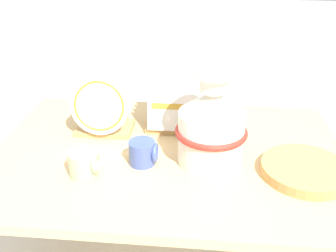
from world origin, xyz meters
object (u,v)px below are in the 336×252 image
at_px(mug_sage_glaze, 84,163).
at_px(mug_cobalt_glaze, 143,153).
at_px(dish_rack_round_plates, 103,110).
at_px(wicker_charger_stack, 305,170).
at_px(dish_rack_square_plates, 174,110).
at_px(ceramic_vase, 211,125).

distance_m(mug_sage_glaze, mug_cobalt_glaze, 0.21).
height_order(dish_rack_round_plates, wicker_charger_stack, dish_rack_round_plates).
relative_size(dish_rack_round_plates, wicker_charger_stack, 0.86).
distance_m(dish_rack_square_plates, mug_cobalt_glaze, 0.30).
relative_size(mug_sage_glaze, mug_cobalt_glaze, 1.00).
distance_m(dish_rack_square_plates, mug_sage_glaze, 0.47).
relative_size(ceramic_vase, dish_rack_round_plates, 1.35).
distance_m(dish_rack_round_plates, mug_sage_glaze, 0.31).
bearing_deg(dish_rack_square_plates, dish_rack_round_plates, -166.60).
distance_m(dish_rack_round_plates, wicker_charger_stack, 0.80).
xyz_separation_m(dish_rack_square_plates, wicker_charger_stack, (0.47, -0.31, -0.06)).
distance_m(wicker_charger_stack, mug_sage_glaze, 0.75).
height_order(ceramic_vase, dish_rack_square_plates, ceramic_vase).
height_order(dish_rack_round_plates, dish_rack_square_plates, dish_rack_round_plates).
height_order(dish_rack_square_plates, wicker_charger_stack, dish_rack_square_plates).
xyz_separation_m(ceramic_vase, mug_cobalt_glaze, (-0.24, -0.04, -0.10)).
bearing_deg(dish_rack_round_plates, wicker_charger_stack, -17.65).
bearing_deg(mug_sage_glaze, ceramic_vase, 16.76).
relative_size(wicker_charger_stack, mug_cobalt_glaze, 2.89).
bearing_deg(mug_sage_glaze, dish_rack_square_plates, 53.46).
height_order(mug_sage_glaze, mug_cobalt_glaze, same).
height_order(dish_rack_round_plates, mug_sage_glaze, dish_rack_round_plates).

